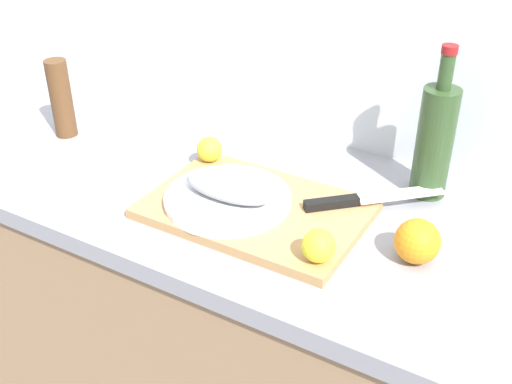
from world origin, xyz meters
name	(u,v)px	position (x,y,z in m)	size (l,w,h in m)	color
kitchen_counter	(214,333)	(0.00, 0.00, 0.45)	(2.00, 0.60, 0.90)	#9E7A56
cutting_board	(256,209)	(0.16, -0.06, 0.91)	(0.42, 0.29, 0.02)	tan
white_plate	(228,199)	(0.10, -0.08, 0.93)	(0.25, 0.25, 0.01)	white
fish_fillet	(228,188)	(0.10, -0.08, 0.95)	(0.19, 0.08, 0.04)	gray
chef_knife	(357,200)	(0.33, 0.05, 0.93)	(0.23, 0.22, 0.02)	silver
lemon_0	(319,246)	(0.34, -0.15, 0.95)	(0.06, 0.06, 0.06)	yellow
lemon_1	(210,149)	(-0.02, 0.05, 0.95)	(0.06, 0.06, 0.06)	yellow
wine_bottle	(435,140)	(0.43, 0.19, 1.02)	(0.07, 0.07, 0.32)	#2D4723
orange_0	(417,241)	(0.48, -0.04, 0.94)	(0.08, 0.08, 0.08)	orange
pepper_mill	(61,99)	(-0.42, 0.01, 0.99)	(0.05, 0.05, 0.19)	brown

